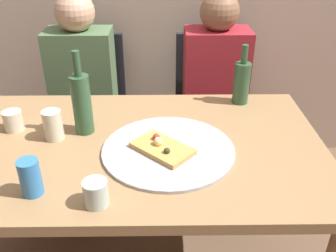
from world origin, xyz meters
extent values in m
cube|color=#99754C|center=(0.00, 0.00, 0.72)|extent=(1.45, 0.87, 0.04)
cylinder|color=#99754C|center=(-0.67, 0.38, 0.35)|extent=(0.06, 0.06, 0.70)
cylinder|color=#99754C|center=(0.67, 0.38, 0.35)|extent=(0.06, 0.06, 0.70)
cylinder|color=#ADADB2|center=(0.13, -0.06, 0.75)|extent=(0.49, 0.49, 0.01)
cube|color=tan|center=(0.11, -0.07, 0.77)|extent=(0.25, 0.24, 0.02)
sphere|color=#EAD184|center=(0.09, -0.06, 0.78)|extent=(0.04, 0.04, 0.04)
sphere|color=#2D381E|center=(0.12, -0.11, 0.78)|extent=(0.02, 0.02, 0.02)
sphere|color=#B22D23|center=(0.08, -0.02, 0.78)|extent=(0.03, 0.03, 0.03)
cylinder|color=#2D5133|center=(0.47, 0.35, 0.84)|extent=(0.07, 0.07, 0.19)
cylinder|color=#2D5133|center=(0.47, 0.35, 0.98)|extent=(0.03, 0.03, 0.08)
cylinder|color=#2D5133|center=(-0.21, 0.09, 0.86)|extent=(0.07, 0.07, 0.24)
cylinder|color=#2D5133|center=(-0.21, 0.09, 1.03)|extent=(0.03, 0.03, 0.10)
cylinder|color=beige|center=(-0.31, 0.04, 0.80)|extent=(0.07, 0.07, 0.12)
cylinder|color=beige|center=(-0.50, 0.11, 0.79)|extent=(0.08, 0.08, 0.08)
cylinder|color=#B7C6BC|center=(-0.09, -0.34, 0.79)|extent=(0.08, 0.08, 0.08)
cylinder|color=#337AC1|center=(-0.30, -0.29, 0.81)|extent=(0.07, 0.07, 0.12)
cube|color=black|center=(-0.35, 0.76, 0.45)|extent=(0.44, 0.44, 0.05)
cube|color=black|center=(-0.35, 0.96, 0.68)|extent=(0.44, 0.04, 0.45)
cylinder|color=black|center=(-0.16, 0.57, 0.21)|extent=(0.04, 0.04, 0.42)
cylinder|color=black|center=(-0.54, 0.57, 0.21)|extent=(0.04, 0.04, 0.42)
cylinder|color=black|center=(-0.16, 0.95, 0.21)|extent=(0.04, 0.04, 0.42)
cylinder|color=black|center=(-0.54, 0.95, 0.21)|extent=(0.04, 0.04, 0.42)
cube|color=black|center=(0.41, 0.76, 0.45)|extent=(0.44, 0.44, 0.05)
cube|color=black|center=(0.41, 0.96, 0.68)|extent=(0.44, 0.04, 0.45)
cylinder|color=black|center=(0.60, 0.57, 0.21)|extent=(0.04, 0.04, 0.42)
cylinder|color=black|center=(0.22, 0.57, 0.21)|extent=(0.04, 0.04, 0.42)
cylinder|color=black|center=(0.60, 0.95, 0.21)|extent=(0.04, 0.04, 0.42)
cylinder|color=black|center=(0.22, 0.95, 0.21)|extent=(0.04, 0.04, 0.42)
cube|color=#4C6B47|center=(-0.35, 0.78, 0.71)|extent=(0.36, 0.22, 0.52)
sphere|color=tan|center=(-0.35, 0.78, 1.06)|extent=(0.21, 0.21, 0.21)
cylinder|color=black|center=(-0.27, 0.58, 0.45)|extent=(0.12, 0.40, 0.12)
cylinder|color=black|center=(-0.43, 0.58, 0.45)|extent=(0.12, 0.40, 0.12)
cylinder|color=black|center=(-0.27, 0.38, 0.23)|extent=(0.11, 0.11, 0.45)
cylinder|color=black|center=(-0.43, 0.38, 0.23)|extent=(0.11, 0.11, 0.45)
cube|color=maroon|center=(0.41, 0.78, 0.71)|extent=(0.36, 0.22, 0.52)
sphere|color=brown|center=(0.41, 0.78, 1.06)|extent=(0.21, 0.21, 0.21)
cylinder|color=#3F0E12|center=(0.49, 0.58, 0.45)|extent=(0.12, 0.40, 0.12)
cylinder|color=#3F0E12|center=(0.33, 0.58, 0.45)|extent=(0.12, 0.40, 0.12)
cylinder|color=#3F0E12|center=(0.49, 0.38, 0.23)|extent=(0.11, 0.11, 0.45)
cylinder|color=#3F0E12|center=(0.33, 0.38, 0.23)|extent=(0.11, 0.11, 0.45)
camera|label=1|loc=(0.11, -1.20, 1.51)|focal=39.49mm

